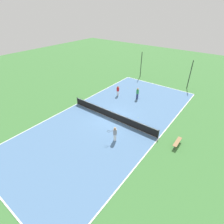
{
  "coord_description": "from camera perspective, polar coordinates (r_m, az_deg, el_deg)",
  "views": [
    {
      "loc": [
        10.09,
        -13.27,
        11.28
      ],
      "look_at": [
        0.0,
        0.0,
        0.9
      ],
      "focal_mm": 28.0,
      "sensor_mm": 36.0,
      "label": 1
    }
  ],
  "objects": [
    {
      "name": "fence_post_back_left",
      "position": [
        32.0,
        9.47,
        14.96
      ],
      "size": [
        0.12,
        0.12,
        4.35
      ],
      "color": "black",
      "rests_on": "ground_plane"
    },
    {
      "name": "court_surface",
      "position": [
        20.12,
        0.0,
        -2.15
      ],
      "size": [
        11.63,
        24.73,
        0.02
      ],
      "color": "#4C729E",
      "rests_on": "ground_plane"
    },
    {
      "name": "tennis_net",
      "position": [
        19.84,
        0.0,
        -0.93
      ],
      "size": [
        11.43,
        0.1,
        0.98
      ],
      "color": "black",
      "rests_on": "court_surface"
    },
    {
      "name": "ground_plane",
      "position": [
        20.13,
        0.0,
        -2.18
      ],
      "size": [
        80.0,
        80.0,
        0.0
      ],
      "primitive_type": "plane",
      "color": "#3D7538"
    },
    {
      "name": "bench",
      "position": [
        17.46,
        20.55,
        -9.17
      ],
      "size": [
        0.36,
        1.59,
        0.45
      ],
      "rotation": [
        0.0,
        0.0,
        1.57
      ],
      "color": "olive",
      "rests_on": "ground_plane"
    },
    {
      "name": "player_coach_red",
      "position": [
        24.85,
        1.92,
        7.1
      ],
      "size": [
        0.49,
        0.49,
        1.48
      ],
      "rotation": [
        0.0,
        0.0,
        3.62
      ],
      "color": "white",
      "rests_on": "court_surface"
    },
    {
      "name": "fence_post_back_right",
      "position": [
        29.25,
        24.11,
        11.02
      ],
      "size": [
        0.12,
        0.12,
        4.35
      ],
      "color": "black",
      "rests_on": "ground_plane"
    },
    {
      "name": "player_baseline_gray",
      "position": [
        16.53,
        0.93,
        -6.94
      ],
      "size": [
        0.88,
        0.91,
        1.56
      ],
      "rotation": [
        0.0,
        0.0,
        3.96
      ],
      "color": "white",
      "rests_on": "court_surface"
    },
    {
      "name": "player_far_green",
      "position": [
        24.17,
        8.33,
        6.24
      ],
      "size": [
        0.41,
        0.41,
        1.62
      ],
      "rotation": [
        0.0,
        0.0,
        3.28
      ],
      "color": "navy",
      "rests_on": "court_surface"
    },
    {
      "name": "tennis_ball_left_sideline",
      "position": [
        27.74,
        5.22,
        7.91
      ],
      "size": [
        0.07,
        0.07,
        0.07
      ],
      "primitive_type": "sphere",
      "color": "#CCE033",
      "rests_on": "court_surface"
    },
    {
      "name": "tennis_ball_far_baseline",
      "position": [
        20.41,
        8.58,
        -1.86
      ],
      "size": [
        0.07,
        0.07,
        0.07
      ],
      "primitive_type": "sphere",
      "color": "#CCE033",
      "rests_on": "court_surface"
    }
  ]
}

